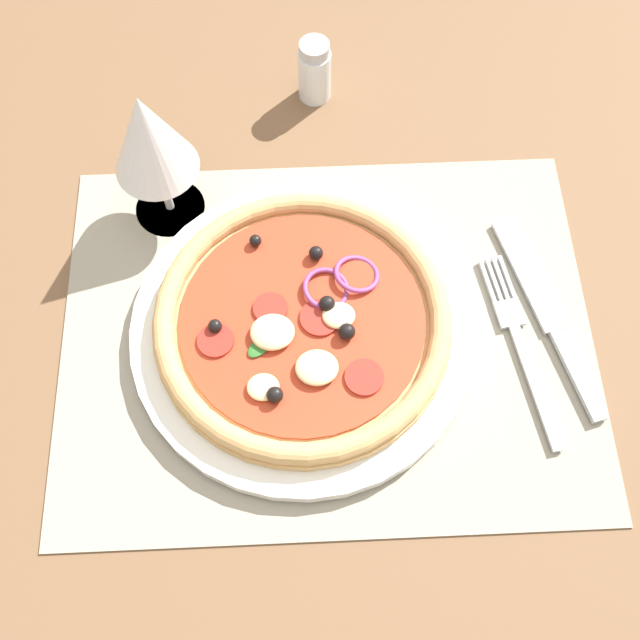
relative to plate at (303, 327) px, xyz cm
name	(u,v)px	position (x,y,z in cm)	size (l,w,h in cm)	color
ground_plane	(327,339)	(2.07, -0.16, -2.28)	(190.00, 140.00, 2.40)	brown
placemat	(327,333)	(2.07, -0.16, -0.88)	(45.16, 34.78, 0.40)	gray
plate	(303,327)	(0.00, 0.00, 0.00)	(28.98, 28.98, 1.36)	silver
pizza	(302,319)	(0.01, -0.05, 1.76)	(24.80, 24.80, 2.68)	tan
fork	(518,338)	(18.17, -1.57, -0.46)	(4.51, 18.00, 0.44)	#B2B5BA
knife	(547,312)	(21.01, 0.72, -0.42)	(6.80, 19.74, 0.62)	#B2B5BA
wine_glass	(149,139)	(-11.86, 13.21, 9.03)	(7.20, 7.20, 14.90)	silver
pepper_shaker	(316,71)	(2.21, 26.32, 2.17)	(3.20, 3.20, 6.70)	silver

